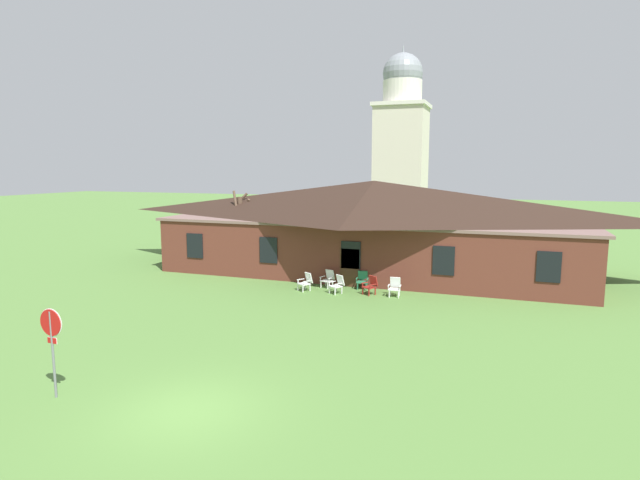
{
  "coord_description": "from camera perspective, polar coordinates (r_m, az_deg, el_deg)",
  "views": [
    {
      "loc": [
        7.72,
        -10.98,
        6.48
      ],
      "look_at": [
        0.46,
        9.19,
        3.43
      ],
      "focal_mm": 28.86,
      "sensor_mm": 36.0,
      "label": 1
    }
  ],
  "objects": [
    {
      "name": "ground_plane",
      "position": [
        14.91,
        -14.48,
        -17.95
      ],
      "size": [
        200.0,
        200.0,
        0.0
      ],
      "primitive_type": "plane",
      "color": "#517A38"
    },
    {
      "name": "brick_building",
      "position": [
        32.55,
        5.95,
        1.69
      ],
      "size": [
        25.61,
        10.4,
        5.65
      ],
      "color": "brown",
      "rests_on": "ground"
    },
    {
      "name": "dome_tower",
      "position": [
        52.54,
        8.99,
        10.05
      ],
      "size": [
        5.18,
        5.18,
        18.39
      ],
      "color": "beige",
      "rests_on": "ground"
    },
    {
      "name": "stop_sign",
      "position": [
        16.4,
        -27.62,
        -9.3
      ],
      "size": [
        0.81,
        0.07,
        2.6
      ],
      "color": "slate",
      "rests_on": "ground"
    },
    {
      "name": "lawn_chair_by_porch",
      "position": [
        27.22,
        -1.58,
        -4.61
      ],
      "size": [
        0.85,
        0.87,
        0.96
      ],
      "color": "white",
      "rests_on": "ground"
    },
    {
      "name": "lawn_chair_near_door",
      "position": [
        27.96,
        0.91,
        -4.27
      ],
      "size": [
        0.75,
        0.81,
        0.96
      ],
      "color": "white",
      "rests_on": "ground"
    },
    {
      "name": "lawn_chair_left_end",
      "position": [
        26.66,
        1.95,
        -4.88
      ],
      "size": [
        0.85,
        0.87,
        0.96
      ],
      "color": "white",
      "rests_on": "ground"
    },
    {
      "name": "lawn_chair_middle",
      "position": [
        27.75,
        4.73,
        -4.39
      ],
      "size": [
        0.71,
        0.75,
        0.96
      ],
      "color": "#28704C",
      "rests_on": "ground"
    },
    {
      "name": "lawn_chair_right_end",
      "position": [
        26.57,
        5.65,
        -4.97
      ],
      "size": [
        0.84,
        0.87,
        0.96
      ],
      "color": "maroon",
      "rests_on": "ground"
    },
    {
      "name": "lawn_chair_far_side",
      "position": [
        26.34,
        8.3,
        -5.13
      ],
      "size": [
        0.68,
        0.71,
        0.96
      ],
      "color": "white",
      "rests_on": "ground"
    },
    {
      "name": "bare_tree_beside_building",
      "position": [
        34.51,
        -8.79,
        1.46
      ],
      "size": [
        1.42,
        1.29,
        4.95
      ],
      "color": "brown",
      "rests_on": "ground"
    }
  ]
}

